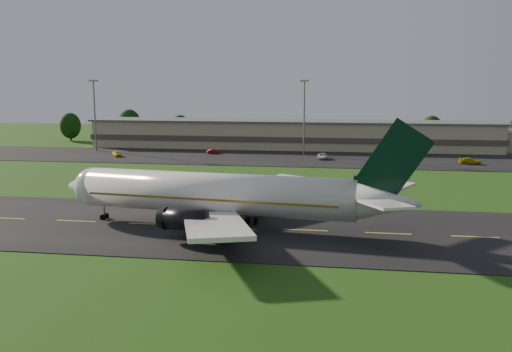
# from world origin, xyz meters

# --- Properties ---
(ground) EXTENTS (360.00, 360.00, 0.00)m
(ground) POSITION_xyz_m (0.00, 0.00, 0.00)
(ground) COLOR #1E4310
(ground) RESTS_ON ground
(taxiway) EXTENTS (220.00, 30.00, 0.10)m
(taxiway) POSITION_xyz_m (0.00, 0.00, 0.05)
(taxiway) COLOR black
(taxiway) RESTS_ON ground
(apron) EXTENTS (260.00, 30.00, 0.10)m
(apron) POSITION_xyz_m (0.00, 72.00, 0.05)
(apron) COLOR black
(apron) RESTS_ON ground
(airliner) EXTENTS (51.22, 41.92, 15.57)m
(airliner) POSITION_xyz_m (-0.28, -0.09, 4.66)
(airliner) COLOR white
(airliner) RESTS_ON ground
(terminal) EXTENTS (145.00, 16.00, 8.40)m
(terminal) POSITION_xyz_m (6.40, 96.18, 3.99)
(terminal) COLOR tan
(terminal) RESTS_ON ground
(light_mast_west) EXTENTS (2.40, 1.20, 20.35)m
(light_mast_west) POSITION_xyz_m (-55.00, 80.00, 12.74)
(light_mast_west) COLOR gray
(light_mast_west) RESTS_ON ground
(light_mast_centre) EXTENTS (2.40, 1.20, 20.35)m
(light_mast_centre) POSITION_xyz_m (5.00, 80.00, 12.74)
(light_mast_centre) COLOR gray
(light_mast_centre) RESTS_ON ground
(tree_line) EXTENTS (196.61, 8.91, 10.98)m
(tree_line) POSITION_xyz_m (21.24, 105.90, 5.24)
(tree_line) COLOR black
(tree_line) RESTS_ON ground
(service_vehicle_a) EXTENTS (4.04, 4.65, 1.51)m
(service_vehicle_a) POSITION_xyz_m (-44.10, 68.64, 0.86)
(service_vehicle_a) COLOR yellow
(service_vehicle_a) RESTS_ON apron
(service_vehicle_b) EXTENTS (3.83, 2.71, 1.20)m
(service_vehicle_b) POSITION_xyz_m (-19.97, 78.56, 0.70)
(service_vehicle_b) COLOR maroon
(service_vehicle_b) RESTS_ON apron
(service_vehicle_c) EXTENTS (2.64, 5.39, 1.47)m
(service_vehicle_c) POSITION_xyz_m (10.48, 71.80, 0.84)
(service_vehicle_c) COLOR silver
(service_vehicle_c) RESTS_ON apron
(service_vehicle_d) EXTENTS (5.41, 2.71, 1.51)m
(service_vehicle_d) POSITION_xyz_m (46.27, 68.18, 0.85)
(service_vehicle_d) COLOR #BFAA0B
(service_vehicle_d) RESTS_ON apron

